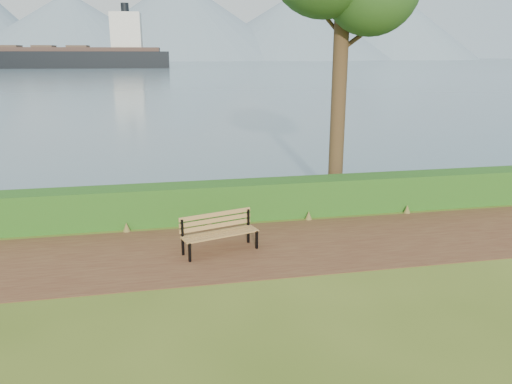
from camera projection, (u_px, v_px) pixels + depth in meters
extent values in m
plane|color=#4D611B|center=(268.00, 252.00, 11.31)|extent=(140.00, 140.00, 0.00)
cube|color=#572B1D|center=(265.00, 247.00, 11.59)|extent=(40.00, 3.40, 0.01)
cube|color=#194D16|center=(247.00, 200.00, 13.63)|extent=(32.00, 0.85, 1.00)
cube|color=slate|center=(157.00, 63.00, 256.94)|extent=(700.00, 510.00, 0.00)
cone|color=gray|center=(70.00, 27.00, 366.65)|extent=(160.00, 160.00, 48.00)
cone|color=gray|center=(179.00, 19.00, 389.48)|extent=(190.00, 190.00, 62.00)
cone|color=gray|center=(292.00, 28.00, 403.50)|extent=(170.00, 170.00, 50.00)
cone|color=gray|center=(390.00, 25.00, 429.03)|extent=(150.00, 150.00, 58.00)
cone|color=gray|center=(141.00, 38.00, 410.98)|extent=(120.00, 120.00, 35.00)
cone|color=gray|center=(328.00, 36.00, 436.08)|extent=(130.00, 130.00, 40.00)
cube|color=black|center=(190.00, 253.00, 10.73)|extent=(0.06, 0.07, 0.44)
cube|color=black|center=(182.00, 238.00, 11.04)|extent=(0.06, 0.07, 0.84)
cube|color=black|center=(186.00, 241.00, 10.86)|extent=(0.19, 0.50, 0.05)
cube|color=black|center=(257.00, 240.00, 11.46)|extent=(0.06, 0.07, 0.44)
cube|color=black|center=(248.00, 226.00, 11.77)|extent=(0.06, 0.07, 0.84)
cube|color=black|center=(252.00, 229.00, 11.59)|extent=(0.19, 0.50, 0.05)
cube|color=#9E6A3D|center=(224.00, 236.00, 11.06)|extent=(1.70, 0.57, 0.03)
cube|color=#9E6A3D|center=(221.00, 235.00, 11.16)|extent=(1.70, 0.57, 0.03)
cube|color=#9E6A3D|center=(219.00, 233.00, 11.27)|extent=(1.70, 0.57, 0.03)
cube|color=#9E6A3D|center=(217.00, 231.00, 11.37)|extent=(1.70, 0.57, 0.03)
cube|color=#9E6A3D|center=(216.00, 226.00, 11.39)|extent=(1.69, 0.53, 0.10)
cube|color=#9E6A3D|center=(216.00, 220.00, 11.36)|extent=(1.69, 0.53, 0.10)
cube|color=#9E6A3D|center=(216.00, 214.00, 11.32)|extent=(1.69, 0.53, 0.10)
cylinder|color=#3A2817|center=(340.00, 69.00, 14.37)|extent=(0.44, 0.44, 7.84)
cylinder|color=#3A2817|center=(357.00, 38.00, 14.23)|extent=(1.15, 0.13, 0.86)
cylinder|color=#3A2817|center=(326.00, 17.00, 14.02)|extent=(0.89, 0.41, 0.78)
cube|color=black|center=(54.00, 63.00, 159.53)|extent=(73.33, 14.93, 7.29)
cube|color=#46312A|center=(52.00, 49.00, 158.39)|extent=(67.45, 13.51, 1.25)
cube|color=silver|center=(126.00, 31.00, 160.27)|extent=(9.77, 9.03, 11.45)
cylinder|color=black|center=(125.00, 9.00, 158.47)|extent=(2.50, 2.50, 3.64)
cube|color=brown|center=(9.00, 47.00, 156.30)|extent=(6.57, 7.16, 0.83)
cube|color=brown|center=(44.00, 47.00, 157.81)|extent=(6.57, 7.16, 0.83)
cube|color=brown|center=(78.00, 47.00, 159.32)|extent=(6.57, 7.16, 0.83)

